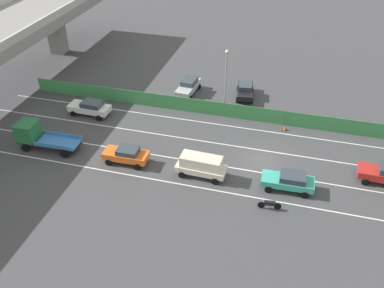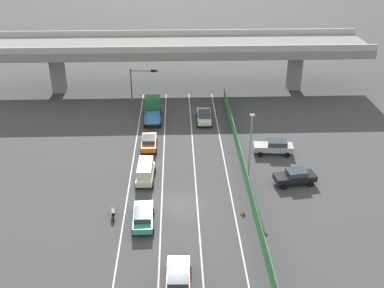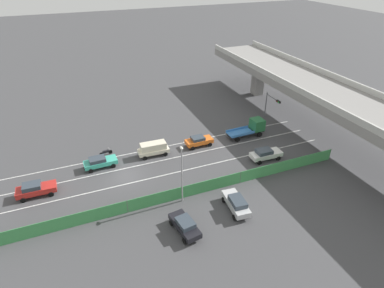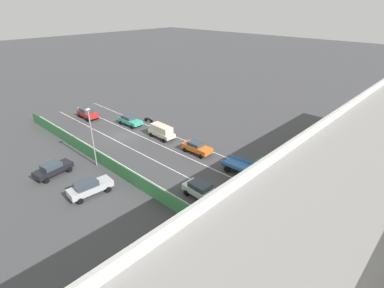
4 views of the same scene
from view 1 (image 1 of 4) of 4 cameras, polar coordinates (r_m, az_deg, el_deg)
The scene contains 16 objects.
ground_plane at distance 41.22m, azimuth 9.23°, elevation -2.25°, with size 300.00×300.00×0.00m, color #424244.
lane_line_left_edge at distance 37.93m, azimuth -1.06°, elevation -5.47°, with size 0.14×48.20×0.01m, color silver.
lane_line_mid_left at distance 40.62m, azimuth 0.36°, elevation -2.35°, with size 0.14×48.20×0.01m, color silver.
lane_line_mid_right at distance 43.43m, azimuth 1.60°, elevation 0.37°, with size 0.14×48.20×0.01m, color silver.
lane_line_right_edge at distance 46.35m, azimuth 2.68°, elevation 2.76°, with size 0.14×48.20×0.01m, color silver.
green_fence at distance 47.42m, azimuth 3.21°, elevation 4.74°, with size 0.10×44.30×1.72m.
car_taxi_teal at distance 37.89m, azimuth 12.83°, elevation -4.80°, with size 2.14×4.55×1.59m.
car_sedan_white at distance 48.81m, azimuth -13.47°, elevation 4.80°, with size 2.14×4.66×1.68m.
car_van_cream at distance 38.27m, azimuth 1.23°, elevation -2.81°, with size 2.08×4.59×2.04m.
car_taxi_orange at distance 40.48m, azimuth -8.76°, elevation -1.39°, with size 2.03×4.26×1.60m.
flatbed_truck_blue at distance 44.56m, azimuth -19.98°, elevation 1.11°, with size 2.50×6.22×2.65m.
motorcycle at distance 35.92m, azimuth 10.32°, elevation -7.92°, with size 0.60×1.94×0.93m.
parked_sedan_dark at distance 51.61m, azimuth 7.11°, elevation 7.21°, with size 4.60×2.44×1.64m.
parked_wagon_silver at distance 51.97m, azimuth -0.47°, elevation 7.75°, with size 4.78×2.28×1.75m.
street_lamp at distance 45.97m, azimuth 4.53°, elevation 8.90°, with size 0.60×0.36×7.60m.
traffic_cone at distance 46.10m, azimuth 12.31°, elevation 2.10°, with size 0.47×0.47×0.56m.
Camera 1 is at (-33.16, -2.35, 24.38)m, focal length 39.92 mm.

